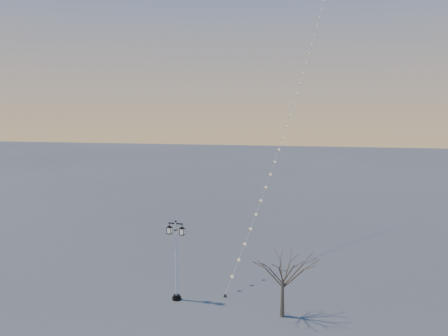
% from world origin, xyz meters
% --- Properties ---
extents(ground, '(300.00, 300.00, 0.00)m').
position_xyz_m(ground, '(0.00, 0.00, 0.00)').
color(ground, '#4D4D4D').
rests_on(ground, ground).
extents(street_lamp, '(1.42, 0.62, 5.62)m').
position_xyz_m(street_lamp, '(-1.36, 0.76, 3.11)').
color(street_lamp, black).
rests_on(street_lamp, ground).
extents(bare_tree, '(2.70, 2.70, 4.48)m').
position_xyz_m(bare_tree, '(6.03, -0.16, 3.11)').
color(bare_tree, brown).
rests_on(bare_tree, ground).
extents(kite_train, '(7.45, 36.81, 32.80)m').
position_xyz_m(kite_train, '(5.25, 20.04, 16.28)').
color(kite_train, '#312017').
rests_on(kite_train, ground).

